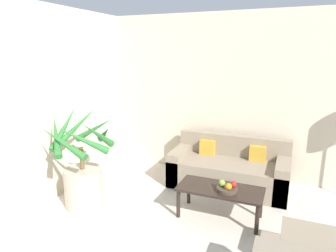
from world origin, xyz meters
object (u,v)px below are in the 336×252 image
at_px(sofa_loveseat, 229,170).
at_px(potted_palm, 83,173).
at_px(fruit_bowl, 227,189).
at_px(apple_green, 222,183).
at_px(orange_fruit, 229,186).
at_px(ottoman, 309,251).
at_px(apple_red, 233,184).
at_px(coffee_table, 220,192).

bearing_deg(sofa_loveseat, potted_palm, -140.71).
relative_size(fruit_bowl, apple_green, 3.08).
bearing_deg(orange_fruit, ottoman, -29.33).
bearing_deg(apple_green, ottoman, -29.77).
height_order(potted_palm, ottoman, potted_palm).
xyz_separation_m(potted_palm, apple_red, (1.95, 0.41, 0.01)).
relative_size(apple_red, apple_green, 1.00).
bearing_deg(orange_fruit, fruit_bowl, 120.19).
distance_m(sofa_loveseat, apple_green, 1.03).
bearing_deg(potted_palm, fruit_bowl, 11.29).
xyz_separation_m(fruit_bowl, apple_red, (0.07, 0.03, 0.06)).
distance_m(fruit_bowl, ottoman, 1.11).
bearing_deg(fruit_bowl, sofa_loveseat, 100.14).
distance_m(sofa_loveseat, coffee_table, 0.97).
relative_size(coffee_table, apple_green, 12.73).
relative_size(potted_palm, ottoman, 2.52).
bearing_deg(potted_palm, ottoman, -3.63).
xyz_separation_m(apple_red, orange_fruit, (-0.04, -0.08, -0.00)).
distance_m(sofa_loveseat, fruit_bowl, 1.04).
relative_size(coffee_table, ottoman, 1.96).
xyz_separation_m(potted_palm, ottoman, (2.81, -0.18, -0.29)).
bearing_deg(potted_palm, apple_red, 11.87).
distance_m(apple_green, ottoman, 1.19).
relative_size(potted_palm, orange_fruit, 17.14).
bearing_deg(orange_fruit, potted_palm, -170.22).
bearing_deg(potted_palm, sofa_loveseat, 39.29).
bearing_deg(sofa_loveseat, orange_fruit, -78.88).
xyz_separation_m(coffee_table, fruit_bowl, (0.09, -0.05, 0.08)).
height_order(sofa_loveseat, apple_green, sofa_loveseat).
bearing_deg(potted_palm, coffee_table, 13.31).
height_order(sofa_loveseat, apple_red, sofa_loveseat).
distance_m(potted_palm, coffee_table, 1.84).
bearing_deg(potted_palm, orange_fruit, 9.78).
bearing_deg(sofa_loveseat, coffee_table, -84.85).
bearing_deg(fruit_bowl, apple_green, 165.16).
bearing_deg(ottoman, apple_red, 145.71).
height_order(apple_red, apple_green, same).
height_order(coffee_table, orange_fruit, orange_fruit).
relative_size(sofa_loveseat, ottoman, 3.28).
distance_m(potted_palm, orange_fruit, 1.94).
height_order(apple_green, orange_fruit, apple_green).
relative_size(apple_red, ottoman, 0.15).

